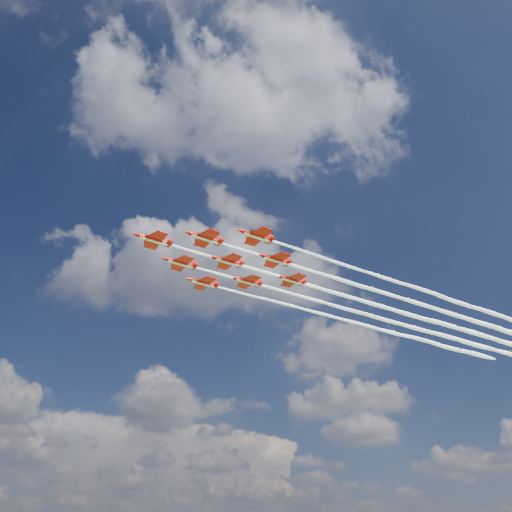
% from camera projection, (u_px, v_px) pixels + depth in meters
% --- Properties ---
extents(jet_lead, '(116.65, 77.88, 2.78)m').
position_uv_depth(jet_lead, '(347.00, 296.00, 160.09)').
color(jet_lead, red).
extents(jet_row2_port, '(116.65, 77.88, 2.78)m').
position_uv_depth(jet_row2_port, '(389.00, 295.00, 159.27)').
color(jet_row2_port, red).
extents(jet_row2_starb, '(116.65, 77.88, 2.78)m').
position_uv_depth(jet_row2_starb, '(357.00, 312.00, 170.82)').
color(jet_row2_starb, red).
extents(jet_row3_port, '(116.65, 77.88, 2.78)m').
position_uv_depth(jet_row3_port, '(432.00, 293.00, 158.45)').
color(jet_row3_port, red).
extents(jet_row3_centre, '(116.65, 77.88, 2.78)m').
position_uv_depth(jet_row3_centre, '(397.00, 310.00, 170.00)').
color(jet_row3_centre, red).
extents(jet_row3_starb, '(116.65, 77.88, 2.78)m').
position_uv_depth(jet_row3_starb, '(365.00, 325.00, 181.56)').
color(jet_row3_starb, red).
extents(jet_row4_port, '(116.65, 77.88, 2.78)m').
position_uv_depth(jet_row4_port, '(437.00, 309.00, 169.18)').
color(jet_row4_port, red).
extents(jet_row4_starb, '(116.65, 77.88, 2.78)m').
position_uv_depth(jet_row4_starb, '(403.00, 324.00, 180.74)').
color(jet_row4_starb, red).
extents(jet_tail, '(116.65, 77.88, 2.78)m').
position_uv_depth(jet_tail, '(441.00, 323.00, 179.92)').
color(jet_tail, red).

